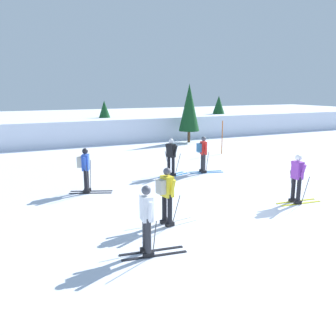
{
  "coord_description": "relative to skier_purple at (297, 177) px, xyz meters",
  "views": [
    {
      "loc": [
        -7.0,
        -8.74,
        3.88
      ],
      "look_at": [
        -1.27,
        3.37,
        0.9
      ],
      "focal_mm": 38.3,
      "sensor_mm": 36.0,
      "label": 1
    }
  ],
  "objects": [
    {
      "name": "conifer_far_right",
      "position": [
        3.52,
        14.18,
        1.61
      ],
      "size": [
        1.51,
        1.51,
        4.23
      ],
      "color": "#513823",
      "rests_on": "ground"
    },
    {
      "name": "conifer_far_centre",
      "position": [
        8.43,
        17.82,
        1.1
      ],
      "size": [
        1.66,
        1.66,
        3.28
      ],
      "color": "#513823",
      "rests_on": "ground"
    },
    {
      "name": "trail_marker_pole",
      "position": [
        3.02,
        9.1,
        0.09
      ],
      "size": [
        0.05,
        0.05,
        2.01
      ],
      "primitive_type": "cylinder",
      "color": "#C65614",
      "rests_on": "ground"
    },
    {
      "name": "far_snow_ridge",
      "position": [
        -2.05,
        18.59,
        -0.06
      ],
      "size": [
        80.0,
        6.07,
        1.71
      ],
      "primitive_type": "cube",
      "color": "silver",
      "rests_on": "ground"
    },
    {
      "name": "skier_red",
      "position": [
        -0.54,
        5.36,
        0.04
      ],
      "size": [
        1.64,
        0.98,
        1.71
      ],
      "color": "#237AC6",
      "rests_on": "ground"
    },
    {
      "name": "ground_plane",
      "position": [
        -2.05,
        -0.09,
        -0.92
      ],
      "size": [
        120.0,
        120.0,
        0.0
      ],
      "primitive_type": "plane",
      "color": "silver"
    },
    {
      "name": "skier_black",
      "position": [
        -2.18,
        5.39,
        0.0
      ],
      "size": [
        1.63,
        0.96,
        1.71
      ],
      "color": "#237AC6",
      "rests_on": "ground"
    },
    {
      "name": "skier_blue",
      "position": [
        -6.25,
        4.39,
        0.04
      ],
      "size": [
        1.62,
        0.97,
        1.71
      ],
      "color": "black",
      "rests_on": "ground"
    },
    {
      "name": "skier_white",
      "position": [
        -6.12,
        -1.47,
        -0.0
      ],
      "size": [
        1.63,
        1.0,
        1.71
      ],
      "color": "black",
      "rests_on": "ground"
    },
    {
      "name": "conifer_far_left",
      "position": [
        -1.69,
        18.04,
        0.9
      ],
      "size": [
        1.58,
        1.58,
        2.99
      ],
      "color": "#513823",
      "rests_on": "ground"
    },
    {
      "name": "skier_purple",
      "position": [
        0.0,
        0.0,
        0.0
      ],
      "size": [
        1.63,
        1.0,
        1.71
      ],
      "color": "gold",
      "rests_on": "ground"
    },
    {
      "name": "skier_yellow",
      "position": [
        -4.91,
        0.03,
        0.04
      ],
      "size": [
        1.64,
        0.99,
        1.71
      ],
      "color": "silver",
      "rests_on": "ground"
    }
  ]
}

